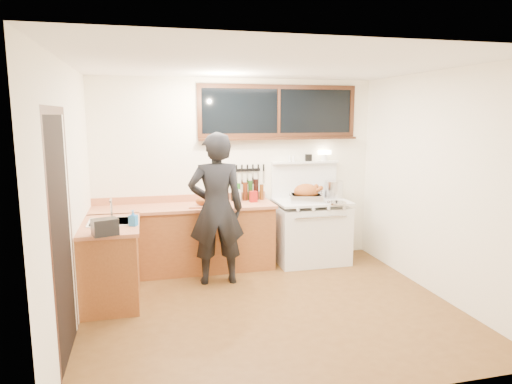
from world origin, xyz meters
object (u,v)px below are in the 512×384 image
object	(u,v)px
vintage_stove	(311,230)
roast_turkey	(306,194)
cutting_board	(203,203)
man	(216,209)

from	to	relation	value
vintage_stove	roast_turkey	bearing A→B (deg)	-147.30
cutting_board	roast_turkey	distance (m)	1.45
man	cutting_board	xyz separation A→B (m)	(-0.11, 0.42, 0.00)
vintage_stove	cutting_board	world-z (taller)	vintage_stove
man	roast_turkey	xyz separation A→B (m)	(1.34, 0.44, 0.06)
man	cutting_board	size ratio (longest dim) A/B	4.74
vintage_stove	roast_turkey	distance (m)	0.55
vintage_stove	roast_turkey	xyz separation A→B (m)	(-0.10, -0.06, 0.54)
roast_turkey	man	bearing A→B (deg)	-161.80
vintage_stove	man	distance (m)	1.60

